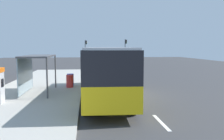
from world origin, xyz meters
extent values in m
cube|color=#38383A|center=(0.00, 14.00, -0.02)|extent=(56.00, 92.00, 0.04)
cube|color=#ADAAA3|center=(-6.40, 2.00, 0.09)|extent=(6.20, 30.00, 0.18)
cube|color=silver|center=(0.25, -6.00, 0.01)|extent=(0.16, 2.20, 0.01)
cube|color=silver|center=(0.25, -1.00, 0.01)|extent=(0.16, 2.20, 0.01)
cube|color=silver|center=(0.25, 4.00, 0.01)|extent=(0.16, 2.20, 0.01)
cube|color=silver|center=(0.25, 9.00, 0.01)|extent=(0.16, 2.20, 0.01)
cube|color=silver|center=(0.25, 14.00, 0.01)|extent=(0.16, 2.20, 0.01)
cube|color=silver|center=(0.25, 19.00, 0.01)|extent=(0.16, 2.20, 0.01)
cube|color=silver|center=(0.25, 24.00, 0.01)|extent=(0.16, 2.20, 0.01)
cube|color=silver|center=(0.25, 29.00, 0.01)|extent=(0.16, 2.20, 0.01)
cube|color=yellow|center=(-1.70, -0.88, 1.07)|extent=(2.89, 11.08, 1.15)
cube|color=black|center=(-1.70, -0.88, 2.38)|extent=(2.89, 11.08, 1.45)
cube|color=silver|center=(-1.70, -0.88, 3.15)|extent=(2.75, 10.86, 0.12)
cube|color=black|center=(-1.51, 4.57, 2.30)|extent=(2.30, 0.20, 1.22)
cube|color=black|center=(-2.93, -1.34, 2.30)|extent=(0.38, 8.58, 1.10)
cylinder|color=black|center=(-2.69, 3.06, 0.50)|extent=(0.31, 1.01, 1.00)
cylinder|color=black|center=(-0.43, 2.98, 0.50)|extent=(0.31, 1.01, 1.00)
cylinder|color=black|center=(-2.96, -4.54, 0.50)|extent=(0.31, 1.01, 1.00)
cylinder|color=black|center=(-0.70, -4.62, 0.50)|extent=(0.31, 1.01, 1.00)
cube|color=black|center=(2.20, 25.12, 1.32)|extent=(2.03, 5.21, 1.96)
cube|color=black|center=(2.20, 25.12, 1.66)|extent=(2.06, 3.13, 0.44)
cylinder|color=black|center=(3.09, 23.11, 0.34)|extent=(0.22, 0.68, 0.68)
cylinder|color=black|center=(1.29, 23.12, 0.34)|extent=(0.22, 0.68, 0.68)
cylinder|color=black|center=(3.11, 27.11, 0.34)|extent=(0.22, 0.68, 0.68)
cylinder|color=black|center=(1.31, 27.12, 0.34)|extent=(0.22, 0.68, 0.68)
cube|color=black|center=(2.30, 33.32, 0.62)|extent=(1.88, 4.43, 0.60)
cube|color=black|center=(2.30, 33.12, 1.22)|extent=(1.63, 2.40, 0.60)
cylinder|color=black|center=(1.51, 34.83, 0.32)|extent=(0.21, 0.64, 0.64)
cylinder|color=black|center=(3.15, 34.80, 0.32)|extent=(0.21, 0.64, 0.64)
cylinder|color=black|center=(1.45, 31.83, 0.32)|extent=(0.21, 0.64, 0.64)
cylinder|color=black|center=(3.09, 31.80, 0.32)|extent=(0.21, 0.64, 0.64)
cube|color=black|center=(-7.45, -2.38, 1.30)|extent=(0.03, 0.36, 0.44)
cylinder|color=red|center=(-4.20, 2.43, 0.66)|extent=(0.52, 0.52, 0.95)
cylinder|color=blue|center=(-4.20, 3.13, 0.66)|extent=(0.52, 0.52, 0.95)
cylinder|color=#2D2D2D|center=(5.40, 35.19, 2.46)|extent=(0.14, 0.14, 4.92)
cube|color=black|center=(5.62, 35.19, 4.42)|extent=(0.24, 0.28, 0.84)
sphere|color=#360606|center=(5.74, 35.19, 4.70)|extent=(0.16, 0.16, 0.16)
sphere|color=#3C2C03|center=(5.74, 35.19, 4.42)|extent=(0.16, 0.16, 0.16)
sphere|color=green|center=(5.74, 35.19, 4.14)|extent=(0.16, 0.16, 0.16)
cylinder|color=#2D2D2D|center=(-3.20, 35.99, 2.37)|extent=(0.14, 0.14, 4.74)
cube|color=black|center=(-2.98, 35.99, 4.24)|extent=(0.24, 0.28, 0.84)
sphere|color=#360606|center=(-2.86, 35.99, 4.52)|extent=(0.16, 0.16, 0.16)
sphere|color=#F2B20C|center=(-2.86, 35.99, 4.24)|extent=(0.16, 0.16, 0.16)
sphere|color=black|center=(-2.86, 35.99, 3.96)|extent=(0.16, 0.16, 0.16)
cube|color=#4C4C51|center=(-6.10, 0.53, 2.63)|extent=(1.80, 4.00, 0.10)
cube|color=#8CA5B2|center=(-6.95, 0.53, 1.43)|extent=(0.06, 3.80, 2.30)
cylinder|color=#4C4C51|center=(-5.25, -1.37, 1.40)|extent=(0.10, 0.10, 2.44)
cylinder|color=#4C4C51|center=(-5.25, 2.43, 1.40)|extent=(0.10, 0.10, 2.44)
camera|label=1|loc=(-2.90, -15.60, 3.23)|focal=37.93mm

